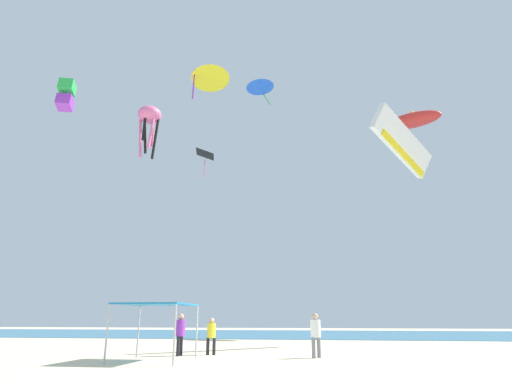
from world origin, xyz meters
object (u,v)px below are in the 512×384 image
kite_parafoil_white (402,143)px  kite_delta_yellow (210,76)px  person_leftmost (180,331)px  kite_delta_blue (260,85)px  kite_inflatable_red (413,120)px  kite_octopus_pink (149,117)px  kite_diamond_black (205,155)px  canopy_tent (157,307)px  person_near_tent (316,331)px  person_central (211,333)px  kite_box_green (66,95)px

kite_parafoil_white → kite_delta_yellow: 18.49m
person_leftmost → kite_delta_blue: bearing=-1.8°
kite_inflatable_red → kite_parafoil_white: (-4.26, -13.75, -8.28)m
kite_octopus_pink → kite_delta_blue: bearing=-63.1°
kite_parafoil_white → kite_diamond_black: kite_diamond_black is taller
kite_delta_blue → kite_inflatable_red: size_ratio=0.59×
kite_parafoil_white → kite_octopus_pink: bearing=117.5°
canopy_tent → person_near_tent: (6.29, 2.30, -0.99)m
person_central → kite_box_green: kite_box_green is taller
kite_diamond_black → kite_delta_yellow: (1.78, -5.36, 5.57)m
kite_inflatable_red → kite_delta_yellow: (-19.49, -9.39, 1.26)m
kite_inflatable_red → kite_diamond_black: size_ratio=2.12×
person_near_tent → kite_octopus_pink: (-14.41, 13.34, 17.94)m
kite_box_green → kite_delta_yellow: bearing=42.2°
kite_parafoil_white → kite_box_green: bearing=145.4°
person_central → kite_parafoil_white: bearing=32.6°
kite_octopus_pink → kite_inflatable_red: bearing=-56.4°
kite_box_green → kite_delta_yellow: (6.46, 10.73, 7.49)m
person_near_tent → kite_box_green: kite_box_green is taller
kite_octopus_pink → kite_inflatable_red: size_ratio=0.83×
kite_inflatable_red → kite_box_green: 33.43m
person_leftmost → kite_delta_blue: kite_delta_blue is taller
person_leftmost → kite_octopus_pink: size_ratio=0.36×
person_central → kite_delta_blue: kite_delta_blue is taller
person_leftmost → person_central: person_leftmost is taller
person_central → person_leftmost: bearing=-157.3°
person_leftmost → kite_parafoil_white: 19.58m
person_leftmost → person_near_tent: bearing=-88.0°
kite_inflatable_red → kite_delta_yellow: 21.67m
kite_box_green → person_leftmost: bearing=-32.3°
kite_delta_blue → person_central: bearing=23.7°
person_leftmost → kite_diamond_black: (-4.62, 18.68, 16.20)m
canopy_tent → person_central: (1.51, 3.08, -1.10)m
person_leftmost → kite_inflatable_red: bearing=-32.9°
person_near_tent → kite_delta_yellow: 27.09m
person_central → kite_delta_blue: size_ratio=0.46×
kite_inflatable_red → kite_box_green: size_ratio=2.93×
canopy_tent → kite_inflatable_red: size_ratio=0.47×
kite_inflatable_red → kite_diamond_black: 22.07m
kite_octopus_pink → person_near_tent: bearing=-120.0°
kite_delta_blue → kite_octopus_pink: size_ratio=0.71×
kite_diamond_black → kite_inflatable_red: bearing=86.6°
kite_delta_blue → kite_box_green: (-10.71, -13.07, -7.56)m
kite_octopus_pink → kite_inflatable_red: 26.88m
person_central → kite_parafoil_white: 18.57m
kite_octopus_pink → kite_delta_yellow: size_ratio=1.05×
person_leftmost → kite_parafoil_white: bearing=-50.8°
kite_delta_blue → person_near_tent: bearing=40.6°
kite_octopus_pink → kite_diamond_black: size_ratio=1.76×
kite_octopus_pink → kite_parafoil_white: size_ratio=0.99×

